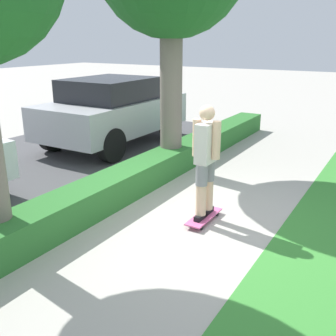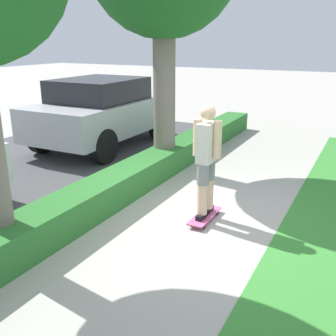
{
  "view_description": "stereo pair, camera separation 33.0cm",
  "coord_description": "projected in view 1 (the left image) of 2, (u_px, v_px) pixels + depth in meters",
  "views": [
    {
      "loc": [
        -4.63,
        -2.22,
        2.52
      ],
      "look_at": [
        0.04,
        0.6,
        0.73
      ],
      "focal_mm": 42.0,
      "sensor_mm": 36.0,
      "label": 1
    },
    {
      "loc": [
        -4.79,
        -1.93,
        2.52
      ],
      "look_at": [
        0.04,
        0.6,
        0.73
      ],
      "focal_mm": 42.0,
      "sensor_mm": 36.0,
      "label": 2
    }
  ],
  "objects": [
    {
      "name": "ground_plane",
      "position": [
        202.0,
        224.0,
        5.64
      ],
      "size": [
        60.0,
        60.0,
        0.0
      ],
      "primitive_type": "plane",
      "color": "#ADA89E"
    },
    {
      "name": "hedge_row",
      "position": [
        114.0,
        188.0,
        6.35
      ],
      "size": [
        12.77,
        0.6,
        0.47
      ],
      "color": "#2D702D",
      "rests_on": "ground_plane"
    },
    {
      "name": "street_asphalt",
      "position": [
        10.0,
        174.0,
        7.7
      ],
      "size": [
        12.77,
        5.0,
        0.01
      ],
      "color": "#474749",
      "rests_on": "ground_plane"
    },
    {
      "name": "skater_person",
      "position": [
        206.0,
        159.0,
        5.43
      ],
      "size": [
        0.49,
        0.41,
        1.61
      ],
      "color": "black",
      "rests_on": "skateboard"
    },
    {
      "name": "parked_car_middle",
      "position": [
        113.0,
        110.0,
        9.6
      ],
      "size": [
        3.92,
        2.0,
        1.65
      ],
      "rotation": [
        0.0,
        0.0,
        0.01
      ],
      "color": "#B7B7BC",
      "rests_on": "ground_plane"
    },
    {
      "name": "skateboard",
      "position": [
        204.0,
        217.0,
        5.71
      ],
      "size": [
        0.77,
        0.24,
        0.08
      ],
      "color": "#DB5B93",
      "rests_on": "ground_plane"
    }
  ]
}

